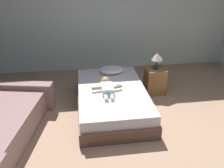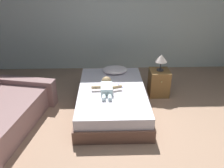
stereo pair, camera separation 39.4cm
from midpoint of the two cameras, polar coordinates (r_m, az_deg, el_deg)
The scene contains 8 objects.
ground_plane at distance 3.54m, azimuth 2.22°, elevation -14.89°, with size 8.00×8.00×0.00m, color tan.
wall_behind_bed at distance 5.70m, azimuth -2.96°, elevation 17.41°, with size 8.00×0.12×2.85m, color silver.
bed at distance 4.26m, azimuth -2.65°, elevation -3.71°, with size 1.21×1.94×0.40m.
pillow at distance 4.75m, azimuth -2.57°, elevation 3.38°, with size 0.49×0.36×0.14m.
baby at distance 4.09m, azimuth -4.01°, elevation -0.76°, with size 0.53×0.64×0.17m.
toothbrush at distance 4.26m, azimuth -0.91°, elevation -0.40°, with size 0.08×0.12×0.02m.
nightstand at distance 4.82m, azimuth 7.92°, elevation 0.80°, with size 0.38×0.41×0.52m.
lamp at distance 4.63m, azimuth 8.31°, elevation 6.35°, with size 0.23×0.23×0.32m.
Camera 1 is at (-0.69, -2.58, 2.36)m, focal length 38.26 mm.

